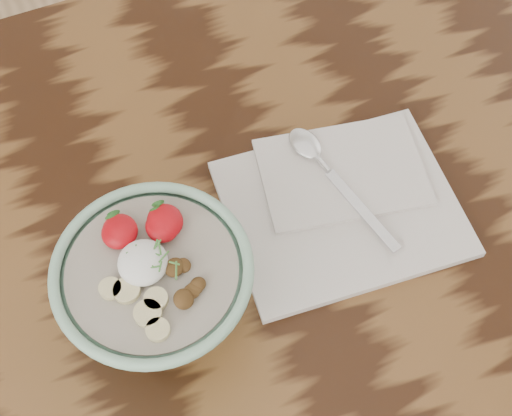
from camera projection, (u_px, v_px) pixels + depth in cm
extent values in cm
cube|color=black|center=(106.00, 290.00, 82.83)|extent=(160.00, 90.00, 4.00)
cylinder|color=#4C2D19|center=(423.00, 83.00, 146.29)|extent=(7.00, 7.00, 71.00)
cylinder|color=#8EBFA2|center=(164.00, 310.00, 78.79)|extent=(8.90, 8.90, 1.27)
torus|color=#8EBFA2|center=(152.00, 270.00, 69.78)|extent=(20.24, 20.24, 1.17)
cylinder|color=#A99D8C|center=(152.00, 273.00, 70.33)|extent=(17.17, 17.17, 1.06)
ellipsoid|color=white|center=(143.00, 263.00, 69.24)|extent=(4.98, 4.98, 2.74)
ellipsoid|color=#B0080F|center=(120.00, 231.00, 70.96)|extent=(3.55, 3.90, 1.95)
cone|color=#286623|center=(115.00, 217.00, 71.43)|extent=(1.40, 1.03, 1.52)
ellipsoid|color=#B0080F|center=(118.00, 233.00, 70.91)|extent=(3.26, 3.58, 1.79)
cone|color=#286623|center=(113.00, 220.00, 71.32)|extent=(1.40, 1.03, 1.52)
ellipsoid|color=#B0080F|center=(162.00, 226.00, 71.27)|extent=(3.38, 3.71, 1.86)
cone|color=#286623|center=(157.00, 213.00, 71.70)|extent=(1.40, 1.03, 1.52)
ellipsoid|color=#B0080F|center=(165.00, 221.00, 71.47)|extent=(3.65, 4.02, 2.01)
cone|color=#286623|center=(159.00, 207.00, 71.97)|extent=(1.40, 1.03, 1.52)
cylinder|color=beige|center=(127.00, 291.00, 68.38)|extent=(2.64, 2.64, 0.70)
cylinder|color=beige|center=(148.00, 313.00, 67.22)|extent=(2.73, 2.73, 0.70)
cylinder|color=beige|center=(158.00, 330.00, 66.41)|extent=(2.30, 2.30, 0.70)
cylinder|color=beige|center=(110.00, 289.00, 68.48)|extent=(2.24, 2.24, 0.70)
cylinder|color=beige|center=(156.00, 299.00, 67.94)|extent=(2.34, 2.34, 0.70)
ellipsoid|color=brown|center=(174.00, 267.00, 69.23)|extent=(2.84, 2.80, 1.26)
ellipsoid|color=brown|center=(195.00, 288.00, 68.35)|extent=(1.93, 1.88, 0.98)
ellipsoid|color=brown|center=(198.00, 284.00, 68.54)|extent=(1.98, 1.93, 1.11)
ellipsoid|color=brown|center=(183.00, 265.00, 69.52)|extent=(1.80, 1.91, 0.92)
ellipsoid|color=brown|center=(175.00, 267.00, 69.37)|extent=(2.03, 1.92, 1.08)
ellipsoid|color=brown|center=(184.00, 299.00, 67.63)|extent=(2.20, 2.34, 1.49)
ellipsoid|color=brown|center=(192.00, 291.00, 68.17)|extent=(1.93, 1.87, 0.80)
cylinder|color=#478739|center=(154.00, 254.00, 68.57)|extent=(0.96, 0.93, 0.22)
cylinder|color=#478739|center=(155.00, 246.00, 68.98)|extent=(1.00, 1.24, 0.23)
cylinder|color=#478739|center=(134.00, 251.00, 68.73)|extent=(1.60, 0.25, 0.24)
cylinder|color=#478739|center=(174.00, 263.00, 68.06)|extent=(0.96, 0.83, 0.22)
cylinder|color=#478739|center=(156.00, 247.00, 68.92)|extent=(1.53, 1.20, 0.24)
cylinder|color=#478739|center=(150.00, 264.00, 68.00)|extent=(1.24, 0.91, 0.23)
cylinder|color=#478739|center=(153.00, 259.00, 68.27)|extent=(0.29, 1.10, 0.22)
cylinder|color=#478739|center=(160.00, 248.00, 68.89)|extent=(0.46, 1.55, 0.23)
cylinder|color=#478739|center=(137.00, 252.00, 68.65)|extent=(0.59, 1.57, 0.23)
cylinder|color=#478739|center=(164.00, 257.00, 68.40)|extent=(1.36, 0.90, 0.23)
cylinder|color=#478739|center=(160.00, 266.00, 67.88)|extent=(0.72, 1.01, 0.22)
cylinder|color=#478739|center=(154.00, 267.00, 67.85)|extent=(1.12, 0.41, 0.22)
cylinder|color=#478739|center=(150.00, 263.00, 68.09)|extent=(0.50, 1.23, 0.22)
cylinder|color=#478739|center=(176.00, 270.00, 67.68)|extent=(0.84, 1.84, 0.25)
cube|color=silver|center=(341.00, 208.00, 85.36)|extent=(28.84, 24.11, 1.04)
cube|color=silver|center=(342.00, 172.00, 86.95)|extent=(21.97, 17.04, 0.62)
cube|color=silver|center=(362.00, 210.00, 83.69)|extent=(3.76, 12.84, 0.39)
cylinder|color=silver|center=(321.00, 162.00, 86.84)|extent=(1.43, 3.44, 0.78)
ellipsoid|color=silver|center=(305.00, 143.00, 88.04)|extent=(4.37, 5.71, 1.06)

